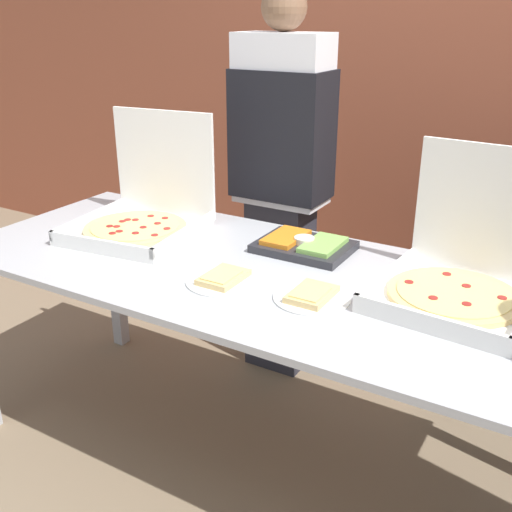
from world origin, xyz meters
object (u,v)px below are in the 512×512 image
pizza_box_far_left (462,274)px  person_server_vest (281,170)px  paper_plate_front_left (223,279)px  paper_plate_front_right (312,296)px  veggie_tray (304,245)px  pizza_box_near_right (143,212)px

pizza_box_far_left → person_server_vest: 1.08m
paper_plate_front_left → pizza_box_far_left: bearing=21.7°
paper_plate_front_right → paper_plate_front_left: bearing=-173.9°
paper_plate_front_right → person_server_vest: size_ratio=0.14×
veggie_tray → person_server_vest: person_server_vest is taller
paper_plate_front_left → veggie_tray: size_ratio=0.74×
paper_plate_front_right → person_server_vest: bearing=124.1°
pizza_box_far_left → paper_plate_front_right: (-0.40, -0.25, -0.07)m
paper_plate_front_right → person_server_vest: person_server_vest is taller
paper_plate_front_right → pizza_box_near_right: bearing=165.6°
pizza_box_near_right → paper_plate_front_left: (0.56, -0.26, -0.07)m
pizza_box_far_left → pizza_box_near_right: size_ratio=0.95×
paper_plate_front_left → person_server_vest: bearing=105.3°
pizza_box_far_left → veggie_tray: (-0.60, 0.11, -0.06)m
pizza_box_near_right → paper_plate_front_left: pizza_box_near_right is taller
paper_plate_front_right → veggie_tray: size_ratio=0.71×
pizza_box_far_left → paper_plate_front_right: bearing=-143.2°
pizza_box_near_right → veggie_tray: size_ratio=1.55×
pizza_box_near_right → veggie_tray: bearing=4.5°
pizza_box_far_left → veggie_tray: pizza_box_far_left is taller
pizza_box_far_left → veggie_tray: 0.61m
pizza_box_far_left → paper_plate_front_right: size_ratio=2.09×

